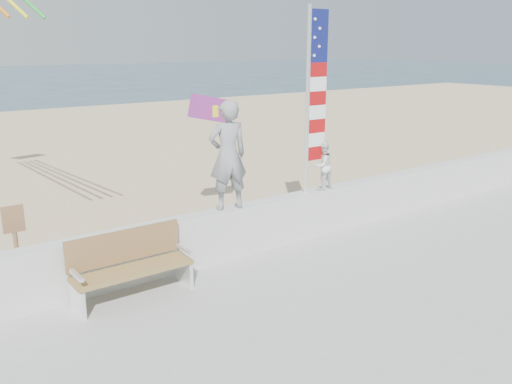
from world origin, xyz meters
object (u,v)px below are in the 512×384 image
(adult, at_px, (228,155))
(bench, at_px, (130,264))
(child, at_px, (322,166))
(flag, at_px, (313,93))

(adult, bearing_deg, bench, 22.34)
(bench, bearing_deg, adult, 12.34)
(child, distance_m, bench, 4.42)
(adult, distance_m, child, 2.28)
(child, xyz_separation_m, bench, (-4.31, -0.45, -0.87))
(child, bearing_deg, flag, -7.58)
(child, bearing_deg, adult, -7.63)
(adult, relative_size, bench, 1.06)
(child, bearing_deg, bench, -1.61)
(bench, xyz_separation_m, flag, (4.00, 0.45, 2.30))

